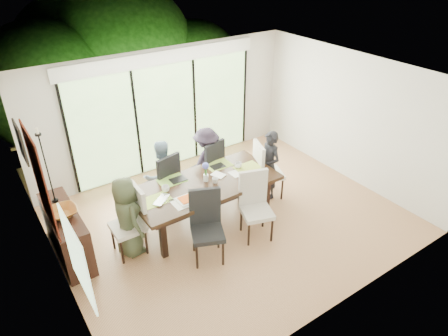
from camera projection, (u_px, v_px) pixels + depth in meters
floor at (231, 219)px, 7.52m from camera, size 6.00×5.00×0.01m
ceiling at (233, 79)px, 6.15m from camera, size 6.00×5.00×0.01m
wall_back at (165, 110)px, 8.62m from camera, size 6.00×0.02×2.70m
wall_front at (347, 235)px, 5.04m from camera, size 6.00×0.02×2.70m
wall_left at (50, 217)px, 5.37m from camera, size 0.02×5.00×2.70m
wall_right at (350, 117)px, 8.29m from camera, size 0.02×5.00×2.70m
glass_doors at (167, 117)px, 8.67m from camera, size 4.20×0.02×2.30m
blinds_header at (162, 58)px, 8.01m from camera, size 4.40×0.06×0.28m
mullion_a at (69, 142)px, 7.65m from camera, size 0.05×0.04×2.30m
mullion_b at (137, 125)px, 8.32m from camera, size 0.05×0.04×2.30m
mullion_c at (195, 111)px, 9.00m from camera, size 0.05×0.04×2.30m
mullion_d at (244, 98)px, 9.68m from camera, size 0.05×0.04×2.30m
side_window at (77, 259)px, 4.46m from camera, size 0.02×0.90×1.00m
deck at (153, 152)px, 9.97m from camera, size 6.00×1.80×0.10m
rail_top at (138, 119)px, 10.23m from camera, size 6.00×0.08×0.06m
foliage_left at (47, 88)px, 9.63m from camera, size 3.20×3.20×3.20m
foliage_mid at (123, 54)px, 10.94m from camera, size 4.00×4.00×4.00m
foliage_right at (195, 70)px, 11.51m from camera, size 2.80×2.80×2.80m
foliage_far at (79, 61)px, 11.05m from camera, size 3.60×3.60×3.60m
table_top at (205, 184)px, 7.09m from camera, size 2.65×1.22×0.07m
table_apron at (205, 189)px, 7.14m from camera, size 2.43×0.99×0.11m
table_leg_fl at (163, 238)px, 6.47m from camera, size 0.10×0.10×0.76m
table_leg_fr at (266, 196)px, 7.52m from camera, size 0.10×0.10×0.76m
table_leg_bl at (141, 212)px, 7.08m from camera, size 0.10×0.10×0.76m
table_leg_br at (239, 176)px, 8.13m from camera, size 0.10×0.10×0.76m
chair_left_end at (127, 222)px, 6.46m from camera, size 0.52×0.52×1.22m
chair_right_end at (270, 170)px, 7.91m from camera, size 0.65×0.65×1.22m
chair_far_left at (162, 180)px, 7.57m from camera, size 0.61×0.61×1.22m
chair_far_right at (206, 165)px, 8.06m from camera, size 0.61×0.61×1.22m
chair_near_left at (208, 229)px, 6.32m from camera, size 0.67×0.67×1.22m
chair_near_right at (257, 208)px, 6.81m from camera, size 0.64×0.64×1.22m
person_left_end at (127, 217)px, 6.41m from camera, size 0.46×0.69×1.43m
person_right_end at (269, 165)px, 7.85m from camera, size 0.43×0.67×1.43m
person_far_left at (162, 176)px, 7.51m from camera, size 0.68×0.45×1.43m
person_far_right at (207, 161)px, 7.99m from camera, size 0.73×0.54×1.43m
placemat_left at (156, 200)px, 6.61m from camera, size 0.49×0.35×0.01m
placemat_right at (248, 168)px, 7.53m from camera, size 0.49×0.35×0.01m
placemat_far_l at (172, 180)px, 7.14m from camera, size 0.49×0.35×0.01m
placemat_far_r at (218, 165)px, 7.62m from camera, size 0.49×0.35×0.01m
placemat_paper at (186, 201)px, 6.59m from camera, size 0.49×0.35×0.01m
tablet_far_l at (178, 180)px, 7.15m from camera, size 0.29×0.20×0.01m
tablet_far_r at (218, 166)px, 7.56m from camera, size 0.27×0.19×0.01m
papers at (239, 173)px, 7.38m from camera, size 0.33×0.24×0.00m
platter_base at (186, 200)px, 6.58m from camera, size 0.29×0.29×0.03m
platter_snacks at (186, 199)px, 6.57m from camera, size 0.22×0.22×0.02m
vase at (206, 178)px, 7.10m from camera, size 0.09×0.09×0.13m
hyacinth_stems at (206, 171)px, 7.03m from camera, size 0.04×0.04×0.18m
hyacinth_blooms at (206, 166)px, 6.98m from camera, size 0.12×0.12×0.12m
laptop at (165, 200)px, 6.58m from camera, size 0.43×0.41×0.03m
cup_a at (166, 189)px, 6.81m from camera, size 0.19×0.19×0.11m
cup_b at (215, 180)px, 7.05m from camera, size 0.15×0.15×0.10m
cup_c at (238, 165)px, 7.51m from camera, size 0.15×0.15×0.11m
book at (215, 177)px, 7.23m from camera, size 0.25×0.29×0.02m
sideboard at (67, 233)px, 6.50m from camera, size 0.43×1.53×0.86m
bowl at (62, 212)px, 6.18m from camera, size 0.45×0.45×0.11m
candlestick_base at (55, 200)px, 6.52m from camera, size 0.10×0.10×0.04m
candlestick_shaft at (47, 169)px, 6.22m from camera, size 0.02×0.02×1.19m
candlestick_pan at (38, 135)px, 5.92m from camera, size 0.10×0.10×0.03m
candle at (37, 131)px, 5.89m from camera, size 0.03×0.03×0.10m
tapestry at (40, 181)px, 5.50m from camera, size 0.02×1.00×1.50m
art_frame at (21, 143)px, 6.40m from camera, size 0.03×0.55×0.65m
art_canvas at (22, 142)px, 6.41m from camera, size 0.01×0.45×0.55m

